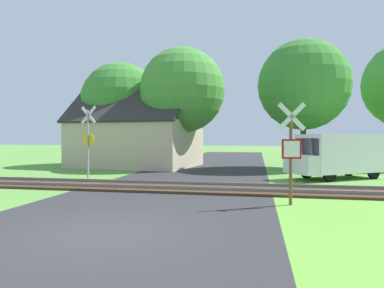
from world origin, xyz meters
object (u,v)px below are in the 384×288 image
at_px(tree_center, 182,90).
at_px(tree_left, 121,103).
at_px(stop_sign_near, 291,149).
at_px(mail_truck, 337,154).
at_px(crossing_sign_far, 88,138).
at_px(tree_right, 304,85).
at_px(house, 137,141).

xyz_separation_m(tree_center, tree_left, (-5.20, 1.77, -0.56)).
relative_size(stop_sign_near, mail_truck, 0.62).
xyz_separation_m(stop_sign_near, tree_center, (-6.10, 12.12, 3.57)).
xyz_separation_m(crossing_sign_far, tree_left, (-2.12, 9.22, 2.69)).
distance_m(crossing_sign_far, tree_left, 9.84).
height_order(crossing_sign_far, tree_left, tree_left).
bearing_deg(tree_right, crossing_sign_far, -142.48).
height_order(tree_left, mail_truck, tree_left).
distance_m(stop_sign_near, house, 15.92).
height_order(crossing_sign_far, house, house).
xyz_separation_m(tree_left, mail_truck, (14.23, -6.49, -3.51)).
relative_size(crossing_sign_far, tree_left, 0.46).
xyz_separation_m(tree_right, tree_left, (-13.32, 0.62, -0.87)).
bearing_deg(mail_truck, house, 33.59).
height_order(tree_right, tree_center, tree_right).
xyz_separation_m(crossing_sign_far, tree_right, (11.20, 8.60, 3.57)).
bearing_deg(tree_center, mail_truck, -27.60).
bearing_deg(tree_left, tree_right, -2.68).
height_order(house, tree_center, tree_center).
bearing_deg(mail_truck, tree_center, 28.89).
distance_m(crossing_sign_far, tree_center, 8.70).
xyz_separation_m(tree_right, mail_truck, (0.92, -5.87, -4.38)).
height_order(crossing_sign_far, tree_center, tree_center).
distance_m(house, tree_center, 4.97).
bearing_deg(stop_sign_near, mail_truck, -124.43).
xyz_separation_m(stop_sign_near, house, (-9.61, 12.70, 0.09)).
height_order(tree_center, tree_left, tree_center).
xyz_separation_m(house, mail_truck, (12.54, -5.30, -0.60)).
distance_m(tree_right, mail_truck, 7.38).
bearing_deg(tree_right, tree_left, 177.32).
bearing_deg(tree_center, tree_right, 8.03).
xyz_separation_m(crossing_sign_far, house, (-0.42, 8.03, -0.22)).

